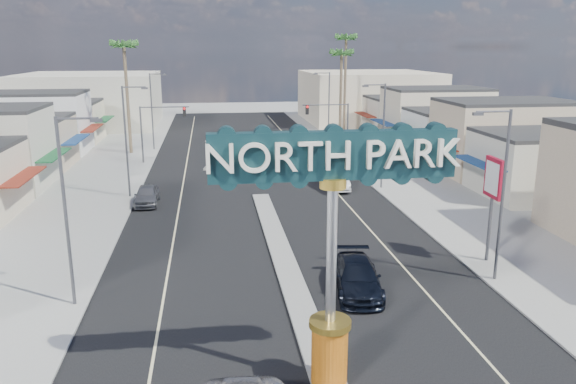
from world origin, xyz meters
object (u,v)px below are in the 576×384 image
object	(u,v)px
gateway_sign	(332,231)
traffic_signal_left	(159,123)
car_parked_right	(334,179)
streetlight_r_mid	(381,131)
streetlight_l_near	(68,203)
car_parked_left	(147,195)
streetlight_r_near	(500,188)
palm_right_mid	(342,58)
streetlight_l_far	(153,107)
bank_pylon_sign	(493,184)
traffic_signal_right	(331,120)
palm_right_far	(346,44)
streetlight_l_mid	(128,136)
streetlight_r_far	(328,105)
palm_left_far	(124,51)
suv_right	(357,277)

from	to	relation	value
gateway_sign	traffic_signal_left	distance (m)	43.04
traffic_signal_left	car_parked_right	world-z (taller)	traffic_signal_left
traffic_signal_left	streetlight_r_mid	bearing A→B (deg)	-35.50
streetlight_l_near	car_parked_left	size ratio (longest dim) A/B	2.06
streetlight_r_near	car_parked_left	bearing A→B (deg)	137.58
streetlight_r_mid	palm_right_mid	world-z (taller)	palm_right_mid
streetlight_l_far	car_parked_right	distance (m)	27.63
streetlight_r_mid	bank_pylon_sign	world-z (taller)	streetlight_r_mid
traffic_signal_left	traffic_signal_right	xyz separation A→B (m)	(18.37, 0.00, 0.00)
palm_right_far	traffic_signal_left	bearing A→B (deg)	-143.33
streetlight_l_mid	streetlight_r_near	xyz separation A→B (m)	(20.87, -20.00, 0.00)
gateway_sign	bank_pylon_sign	size ratio (longest dim) A/B	1.54
streetlight_l_far	streetlight_r_far	xyz separation A→B (m)	(20.87, 0.00, 0.00)
traffic_signal_right	car_parked_right	xyz separation A→B (m)	(-2.58, -13.33, -3.45)
streetlight_l_mid	palm_left_far	size ratio (longest dim) A/B	0.69
streetlight_r_near	streetlight_r_far	world-z (taller)	same
traffic_signal_right	streetlight_r_far	size ratio (longest dim) A/B	0.67
streetlight_l_far	car_parked_right	bearing A→B (deg)	-51.38
traffic_signal_right	suv_right	distance (m)	34.97
streetlight_r_far	bank_pylon_sign	size ratio (longest dim) A/B	1.52
palm_right_far	suv_right	world-z (taller)	palm_right_far
streetlight_l_near	traffic_signal_right	bearing A→B (deg)	60.01
car_parked_right	palm_right_mid	bearing A→B (deg)	75.11
streetlight_l_mid	traffic_signal_left	bearing A→B (deg)	84.90
car_parked_right	bank_pylon_sign	xyz separation A→B (m)	(4.85, -18.07, 3.79)
streetlight_l_far	traffic_signal_right	bearing A→B (deg)	-22.20
streetlight_r_far	bank_pylon_sign	distance (m)	39.41
traffic_signal_right	bank_pylon_sign	world-z (taller)	bank_pylon_sign
streetlight_l_mid	streetlight_r_mid	size ratio (longest dim) A/B	1.00
traffic_signal_right	streetlight_r_near	world-z (taller)	streetlight_r_near
streetlight_r_mid	car_parked_right	xyz separation A→B (m)	(-3.83, 0.67, -4.25)
gateway_sign	suv_right	world-z (taller)	gateway_sign
suv_right	palm_left_far	bearing A→B (deg)	119.45
traffic_signal_left	streetlight_l_mid	distance (m)	14.07
streetlight_r_far	gateway_sign	bearing A→B (deg)	-101.78
streetlight_r_near	palm_left_far	bearing A→B (deg)	120.36
car_parked_left	streetlight_r_far	bearing A→B (deg)	51.35
gateway_sign	palm_left_far	bearing A→B (deg)	105.15
gateway_sign	car_parked_right	world-z (taller)	gateway_sign
palm_left_far	car_parked_left	world-z (taller)	palm_left_far
gateway_sign	traffic_signal_right	bearing A→B (deg)	77.67
palm_left_far	streetlight_r_mid	bearing A→B (deg)	-40.48
streetlight_r_near	streetlight_l_near	bearing A→B (deg)	180.00
streetlight_l_near	streetlight_r_far	bearing A→B (deg)	63.58
traffic_signal_right	streetlight_r_far	bearing A→B (deg)	81.14
streetlight_l_near	streetlight_l_far	bearing A→B (deg)	90.00
streetlight_l_near	streetlight_r_mid	xyz separation A→B (m)	(20.87, 20.00, 0.00)
streetlight_l_far	streetlight_r_far	distance (m)	20.87
suv_right	traffic_signal_right	bearing A→B (deg)	87.58
streetlight_r_far	streetlight_l_mid	bearing A→B (deg)	-133.48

